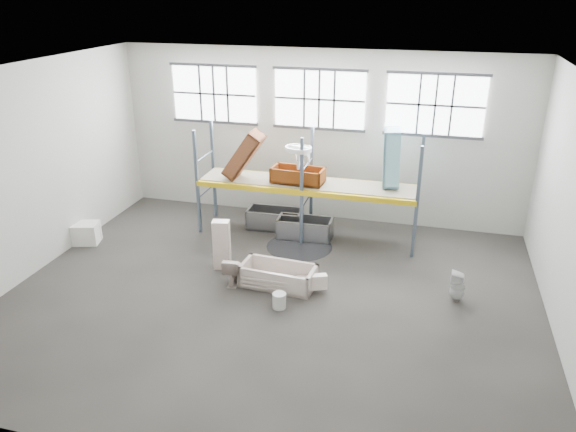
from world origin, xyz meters
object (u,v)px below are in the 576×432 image
(bucket, at_px, (279,301))
(carton_near, at_px, (86,233))
(steel_tub_left, at_px, (275,219))
(rust_tub_flat, at_px, (298,175))
(cistern_tall, at_px, (222,245))
(toilet_beige, at_px, (233,270))
(blue_tub_upright, at_px, (391,158))
(bathtub_beige, at_px, (278,276))
(steel_tub_right, at_px, (305,228))
(toilet_white, at_px, (458,286))

(bucket, height_order, carton_near, carton_near)
(steel_tub_left, relative_size, bucket, 4.50)
(rust_tub_flat, xyz_separation_m, bucket, (0.53, -3.78, -1.64))
(cistern_tall, relative_size, rust_tub_flat, 0.90)
(toilet_beige, distance_m, rust_tub_flat, 3.44)
(steel_tub_left, height_order, carton_near, steel_tub_left)
(steel_tub_left, height_order, blue_tub_upright, blue_tub_upright)
(bathtub_beige, bearing_deg, cistern_tall, 167.40)
(bathtub_beige, distance_m, blue_tub_upright, 4.43)
(steel_tub_right, xyz_separation_m, blue_tub_upright, (2.23, 0.41, 2.11))
(toilet_white, relative_size, bucket, 2.05)
(toilet_beige, bearing_deg, bucket, 145.68)
(blue_tub_upright, height_order, carton_near, blue_tub_upright)
(steel_tub_right, xyz_separation_m, carton_near, (-5.74, -1.90, 0.00))
(toilet_white, relative_size, rust_tub_flat, 0.51)
(steel_tub_right, bearing_deg, cistern_tall, -124.42)
(bathtub_beige, xyz_separation_m, steel_tub_left, (-1.01, 3.18, 0.03))
(bathtub_beige, bearing_deg, blue_tub_upright, 59.56)
(bathtub_beige, relative_size, cistern_tall, 1.37)
(steel_tub_right, bearing_deg, steel_tub_left, 158.02)
(steel_tub_right, xyz_separation_m, bucket, (0.31, -3.72, -0.11))
(carton_near, bearing_deg, toilet_beige, -12.60)
(steel_tub_right, distance_m, blue_tub_upright, 3.10)
(steel_tub_right, relative_size, bucket, 4.36)
(rust_tub_flat, distance_m, blue_tub_upright, 2.54)
(toilet_beige, bearing_deg, rust_tub_flat, -109.76)
(bucket, bearing_deg, bathtub_beige, 107.35)
(steel_tub_right, bearing_deg, toilet_white, -30.31)
(cistern_tall, bearing_deg, carton_near, 163.33)
(toilet_beige, height_order, carton_near, toilet_beige)
(bathtub_beige, distance_m, toilet_beige, 1.08)
(cistern_tall, bearing_deg, bucket, -48.21)
(toilet_white, height_order, rust_tub_flat, rust_tub_flat)
(toilet_white, distance_m, blue_tub_upright, 3.94)
(steel_tub_left, relative_size, rust_tub_flat, 1.11)
(steel_tub_left, distance_m, blue_tub_upright, 3.85)
(rust_tub_flat, bearing_deg, bathtub_beige, -85.18)
(blue_tub_upright, bearing_deg, steel_tub_right, -169.69)
(toilet_beige, relative_size, cistern_tall, 0.55)
(toilet_white, distance_m, bucket, 4.02)
(steel_tub_right, bearing_deg, bucket, -85.21)
(rust_tub_flat, bearing_deg, steel_tub_right, -13.39)
(bathtub_beige, relative_size, rust_tub_flat, 1.23)
(cistern_tall, xyz_separation_m, rust_tub_flat, (1.35, 2.35, 1.18))
(toilet_white, height_order, carton_near, toilet_white)
(steel_tub_right, bearing_deg, toilet_beige, -109.44)
(steel_tub_right, relative_size, rust_tub_flat, 1.08)
(steel_tub_right, distance_m, bucket, 3.74)
(toilet_beige, bearing_deg, cistern_tall, -54.99)
(toilet_beige, distance_m, toilet_white, 5.17)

